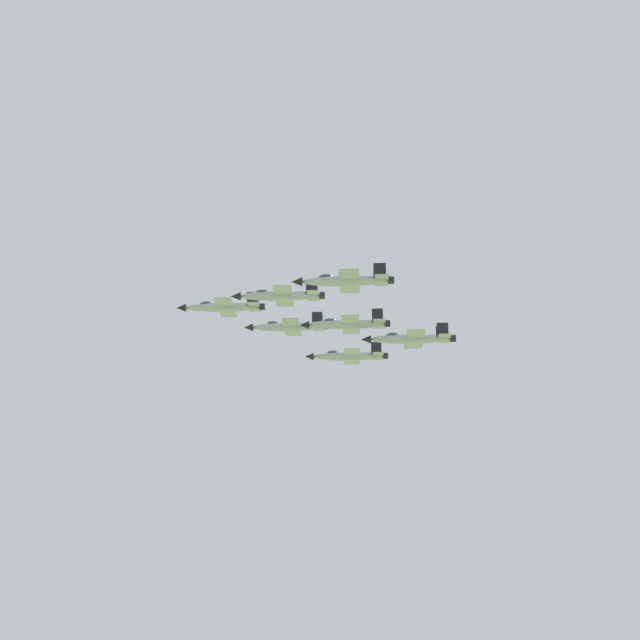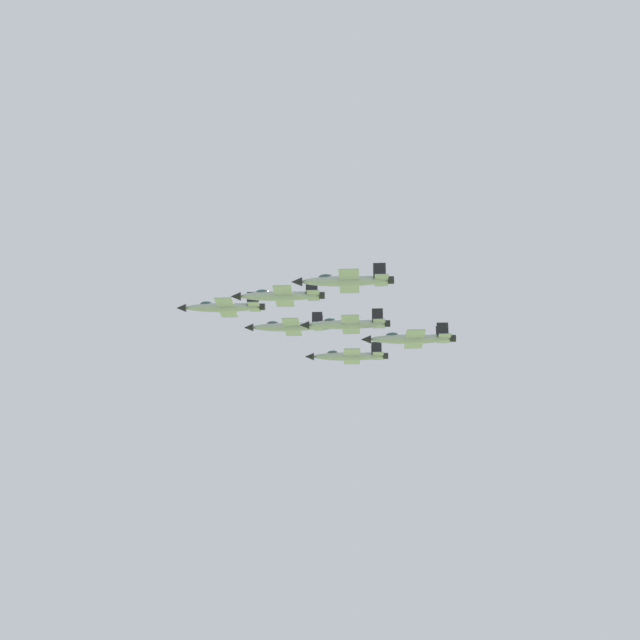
{
  "view_description": "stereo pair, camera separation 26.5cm",
  "coord_description": "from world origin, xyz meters",
  "px_view_note": "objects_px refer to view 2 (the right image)",
  "views": [
    {
      "loc": [
        111.2,
        134.94,
        32.23
      ],
      "look_at": [
        -36.49,
        44.8,
        94.6
      ],
      "focal_mm": 50.74,
      "sensor_mm": 36.0,
      "label": 1
    },
    {
      "loc": [
        111.06,
        135.16,
        32.23
      ],
      "look_at": [
        -36.49,
        44.8,
        94.6
      ],
      "focal_mm": 50.74,
      "sensor_mm": 36.0,
      "label": 2
    }
  ],
  "objects_px": {
    "jet_right_wingman": "(288,326)",
    "jet_right_outer": "(348,356)",
    "jet_slot_rear": "(347,324)",
    "jet_left_outer": "(345,280)",
    "jet_left_wingman": "(280,295)",
    "jet_trailing": "(410,338)",
    "jet_lead": "(223,307)"
  },
  "relations": [
    {
      "from": "jet_slot_rear",
      "to": "jet_left_outer",
      "type": "bearing_deg",
      "value": 90.76
    },
    {
      "from": "jet_left_wingman",
      "to": "jet_right_outer",
      "type": "bearing_deg",
      "value": -112.15
    },
    {
      "from": "jet_left_wingman",
      "to": "jet_right_wingman",
      "type": "height_order",
      "value": "jet_right_wingman"
    },
    {
      "from": "jet_lead",
      "to": "jet_right_wingman",
      "type": "relative_size",
      "value": 0.99
    },
    {
      "from": "jet_right_wingman",
      "to": "jet_left_outer",
      "type": "height_order",
      "value": "jet_right_wingman"
    },
    {
      "from": "jet_left_wingman",
      "to": "jet_trailing",
      "type": "bearing_deg",
      "value": -157.71
    },
    {
      "from": "jet_left_wingman",
      "to": "jet_right_outer",
      "type": "xyz_separation_m",
      "value": [
        -34.66,
        -4.58,
        -2.14
      ]
    },
    {
      "from": "jet_lead",
      "to": "jet_right_wingman",
      "type": "distance_m",
      "value": 16.77
    },
    {
      "from": "jet_right_wingman",
      "to": "jet_right_outer",
      "type": "distance_m",
      "value": 17.1
    },
    {
      "from": "jet_right_wingman",
      "to": "jet_right_outer",
      "type": "xyz_separation_m",
      "value": [
        -15.67,
        5.92,
        -3.43
      ]
    },
    {
      "from": "jet_right_wingman",
      "to": "jet_trailing",
      "type": "relative_size",
      "value": 0.98
    },
    {
      "from": "jet_lead",
      "to": "jet_left_wingman",
      "type": "relative_size",
      "value": 1.01
    },
    {
      "from": "jet_right_outer",
      "to": "jet_slot_rear",
      "type": "xyz_separation_m",
      "value": [
        18.99,
        10.5,
        -0.04
      ]
    },
    {
      "from": "jet_left_outer",
      "to": "jet_slot_rear",
      "type": "height_order",
      "value": "jet_left_outer"
    },
    {
      "from": "jet_left_outer",
      "to": "jet_slot_rear",
      "type": "xyz_separation_m",
      "value": [
        -18.99,
        -10.5,
        -0.63
      ]
    },
    {
      "from": "jet_left_outer",
      "to": "jet_left_wingman",
      "type": "bearing_deg",
      "value": -40.01
    },
    {
      "from": "jet_left_outer",
      "to": "jet_slot_rear",
      "type": "relative_size",
      "value": 1.01
    },
    {
      "from": "jet_right_outer",
      "to": "jet_slot_rear",
      "type": "distance_m",
      "value": 21.7
    },
    {
      "from": "jet_lead",
      "to": "jet_trailing",
      "type": "height_order",
      "value": "jet_lead"
    },
    {
      "from": "jet_right_outer",
      "to": "jet_slot_rear",
      "type": "relative_size",
      "value": 1.01
    },
    {
      "from": "jet_left_outer",
      "to": "jet_right_outer",
      "type": "relative_size",
      "value": 1.0
    },
    {
      "from": "jet_left_wingman",
      "to": "jet_trailing",
      "type": "relative_size",
      "value": 0.96
    },
    {
      "from": "jet_right_wingman",
      "to": "jet_right_outer",
      "type": "height_order",
      "value": "jet_right_wingman"
    },
    {
      "from": "jet_slot_rear",
      "to": "jet_right_wingman",
      "type": "bearing_deg",
      "value": -39.6
    },
    {
      "from": "jet_lead",
      "to": "jet_slot_rear",
      "type": "height_order",
      "value": "jet_lead"
    },
    {
      "from": "jet_left_wingman",
      "to": "jet_slot_rear",
      "type": "xyz_separation_m",
      "value": [
        -15.67,
        5.92,
        -2.18
      ]
    },
    {
      "from": "jet_right_wingman",
      "to": "jet_slot_rear",
      "type": "xyz_separation_m",
      "value": [
        3.32,
        16.42,
        -3.48
      ]
    },
    {
      "from": "jet_left_outer",
      "to": "jet_trailing",
      "type": "bearing_deg",
      "value": -120.11
    },
    {
      "from": "jet_right_wingman",
      "to": "jet_slot_rear",
      "type": "height_order",
      "value": "jet_right_wingman"
    },
    {
      "from": "jet_slot_rear",
      "to": "jet_lead",
      "type": "bearing_deg",
      "value": 0.76
    },
    {
      "from": "jet_slot_rear",
      "to": "jet_trailing",
      "type": "height_order",
      "value": "jet_slot_rear"
    },
    {
      "from": "jet_lead",
      "to": "jet_slot_rear",
      "type": "xyz_separation_m",
      "value": [
        -12.35,
        22.34,
        -4.11
      ]
    }
  ]
}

